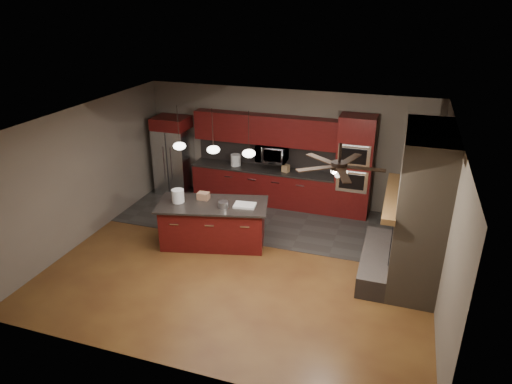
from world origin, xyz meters
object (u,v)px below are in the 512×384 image
at_px(white_bucket, 178,196).
at_px(kitchen_island, 213,224).
at_px(oven_tower, 354,167).
at_px(paint_can, 223,205).
at_px(counter_bucket, 236,160).
at_px(microwave, 272,153).
at_px(paint_tray, 245,205).
at_px(counter_box, 286,168).
at_px(refrigerator, 174,155).
at_px(cardboard_box, 203,196).

bearing_deg(white_bucket, kitchen_island, 11.14).
distance_m(oven_tower, kitchen_island, 3.50).
relative_size(paint_can, counter_bucket, 0.72).
bearing_deg(microwave, paint_tray, -87.23).
bearing_deg(kitchen_island, paint_can, -34.92).
bearing_deg(counter_bucket, white_bucket, -97.68).
height_order(microwave, counter_bucket, microwave).
distance_m(paint_tray, counter_box, 2.19).
relative_size(refrigerator, kitchen_island, 0.84).
height_order(kitchen_island, white_bucket, white_bucket).
distance_m(microwave, cardboard_box, 2.38).
bearing_deg(paint_tray, white_bucket, -176.94).
xyz_separation_m(oven_tower, kitchen_island, (-2.53, -2.31, -0.73)).
relative_size(microwave, paint_tray, 1.72).
bearing_deg(refrigerator, white_bucket, -60.48).
bearing_deg(oven_tower, counter_bucket, 179.85).
relative_size(paint_can, cardboard_box, 0.87).
xyz_separation_m(refrigerator, counter_bucket, (1.67, 0.08, 0.04)).
height_order(paint_tray, counter_bucket, counter_bucket).
distance_m(kitchen_island, counter_box, 2.50).
bearing_deg(paint_can, microwave, 83.76).
xyz_separation_m(kitchen_island, paint_can, (0.28, -0.11, 0.52)).
distance_m(white_bucket, paint_tray, 1.38).
relative_size(white_bucket, paint_tray, 0.63).
relative_size(kitchen_island, paint_tray, 5.62).
height_order(microwave, paint_can, microwave).
distance_m(microwave, paint_tray, 2.30).
bearing_deg(microwave, paint_can, -96.24).
height_order(cardboard_box, counter_box, counter_box).
bearing_deg(oven_tower, kitchen_island, -137.63).
xyz_separation_m(paint_can, paint_tray, (0.38, 0.20, -0.05)).
xyz_separation_m(oven_tower, counter_box, (-1.60, -0.04, -0.20)).
xyz_separation_m(counter_bucket, counter_box, (1.29, -0.05, -0.05)).
xyz_separation_m(kitchen_island, paint_tray, (0.66, 0.09, 0.48)).
bearing_deg(white_bucket, counter_box, 55.93).
height_order(oven_tower, cardboard_box, oven_tower).
height_order(oven_tower, paint_can, oven_tower).
distance_m(paint_can, counter_bucket, 2.51).
relative_size(oven_tower, paint_tray, 5.58).
distance_m(microwave, counter_box, 0.50).
bearing_deg(white_bucket, paint_can, 1.58).
relative_size(kitchen_island, white_bucket, 8.91).
bearing_deg(counter_box, refrigerator, -159.03).
distance_m(microwave, counter_bucket, 0.95).
height_order(oven_tower, paint_tray, oven_tower).
distance_m(refrigerator, paint_tray, 3.45).
xyz_separation_m(refrigerator, white_bucket, (1.34, -2.37, 0.05)).
relative_size(microwave, kitchen_island, 0.31).
bearing_deg(counter_bucket, paint_tray, -65.19).
bearing_deg(cardboard_box, white_bucket, -147.91).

